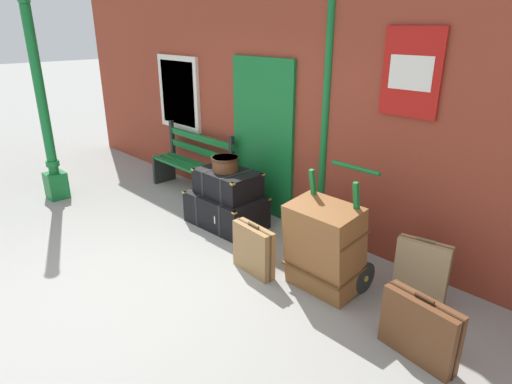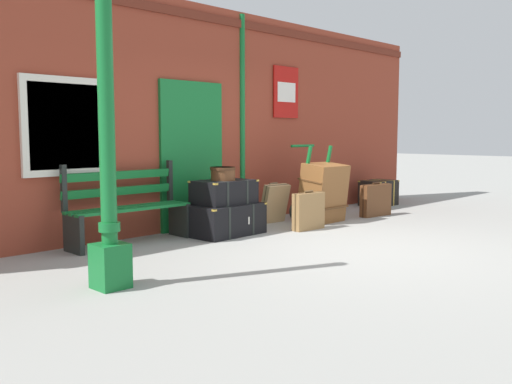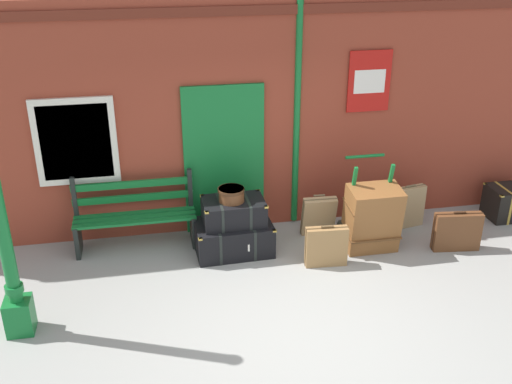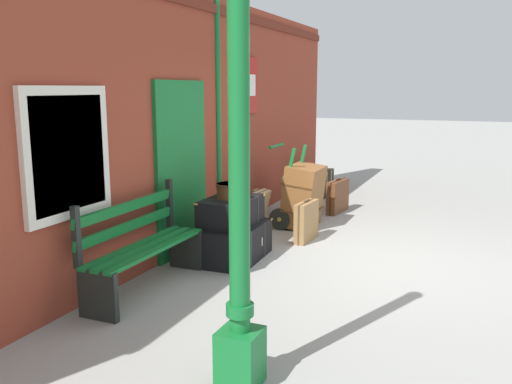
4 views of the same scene
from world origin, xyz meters
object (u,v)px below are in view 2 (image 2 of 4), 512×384
Objects in this scene: suitcase_tan at (275,203)px; corner_trunk at (379,193)px; porters_trolley at (314,204)px; suitcase_oxblood at (309,211)px; lamp_post at (108,167)px; steamer_trunk_middle at (224,192)px; platform_bench at (128,208)px; round_hatbox at (223,173)px; large_brown_trunk at (323,192)px; steamer_trunk_base at (225,219)px; suitcase_slate at (326,196)px; suitcase_olive at (376,200)px.

corner_trunk is (2.96, 0.01, -0.06)m from suitcase_tan.
porters_trolley is 0.84m from suitcase_oxblood.
steamer_trunk_middle is at bearing 26.82° from lamp_post.
platform_bench is 1.34m from steamer_trunk_middle.
lamp_post reaches higher than corner_trunk.
round_hatbox reaches higher than corner_trunk.
lamp_post is 1.78× the size of platform_bench.
platform_bench reaches higher than large_brown_trunk.
corner_trunk is (5.45, -0.18, -0.20)m from platform_bench.
platform_bench is 2.32× the size of corner_trunk.
suitcase_oxblood is 3.18m from corner_trunk.
steamer_trunk_base is 1.25m from suitcase_tan.
suitcase_slate is (0.75, 0.34, 0.04)m from porters_trolley.
platform_bench is 2.58× the size of suitcase_tan.
round_hatbox is 2.65m from suitcase_slate.
steamer_trunk_base is 1.67× the size of suitcase_tan.
suitcase_olive is 0.93× the size of corner_trunk.
large_brown_trunk is at bearing -9.06° from round_hatbox.
large_brown_trunk is at bearing -9.55° from steamer_trunk_middle.
corner_trunk is at bearing 0.26° from suitcase_tan.
porters_trolley is at bearing -4.08° from steamer_trunk_middle.
large_brown_trunk is 1.49× the size of suitcase_tan.
steamer_trunk_base is 0.63m from round_hatbox.
steamer_trunk_base is 1.85m from large_brown_trunk.
porters_trolley is at bearing 14.85° from lamp_post.
round_hatbox is 3.05m from suitcase_olive.
suitcase_oxblood is 0.92× the size of suitcase_tan.
steamer_trunk_middle is 1.25× the size of suitcase_slate.
suitcase_oxblood is at bearing 10.83° from lamp_post.
porters_trolley is (4.32, 1.15, -0.81)m from lamp_post.
corner_trunk is at bearing 14.29° from suitcase_oxblood.
steamer_trunk_middle reaches higher than suitcase_oxblood.
large_brown_trunk is 0.78m from suitcase_oxblood.
suitcase_olive is at bearing -63.82° from suitcase_slate.
suitcase_slate is at bearing 34.38° from large_brown_trunk.
suitcase_olive is at bearing -11.54° from large_brown_trunk.
porters_trolley reaches higher than suitcase_olive.
round_hatbox is 0.55× the size of suitcase_tan.
platform_bench is (1.25, 1.65, -0.63)m from lamp_post.
corner_trunk is at bearing 2.91° from round_hatbox.
suitcase_oxblood is at bearing -27.96° from steamer_trunk_middle.
suitcase_tan reaches higher than steamer_trunk_base.
steamer_trunk_middle is at bearing -171.21° from suitcase_tan.
steamer_trunk_middle is at bearing -175.24° from suitcase_slate.
suitcase_tan is 0.90× the size of corner_trunk.
suitcase_slate is (5.08, 1.49, -0.77)m from lamp_post.
suitcase_slate is at bearing 1.05° from suitcase_tan.
corner_trunk is at bearing -1.85° from platform_bench.
porters_trolley is 2.40m from corner_trunk.
steamer_trunk_middle is (0.01, 0.03, 0.37)m from steamer_trunk_base.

